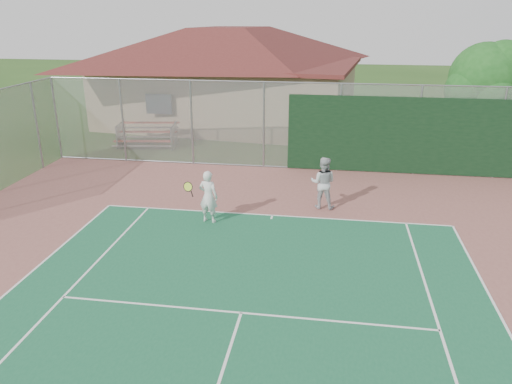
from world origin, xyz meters
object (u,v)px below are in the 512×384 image
tree (487,80)px  player_grey_back (323,183)px  bleachers (147,134)px  clubhouse (230,66)px  player_white_front (208,197)px

tree → player_grey_back: 10.42m
tree → bleachers: bearing=-177.0°
clubhouse → bleachers: bearing=-109.6°
clubhouse → tree: clubhouse is taller
player_white_front → player_grey_back: size_ratio=0.96×
bleachers → player_grey_back: 10.94m
player_white_front → player_grey_back: 3.82m
bleachers → player_grey_back: (8.54, -6.83, 0.31)m
player_grey_back → tree: bearing=-124.7°
clubhouse → player_grey_back: (5.64, -12.68, -2.32)m
clubhouse → player_white_front: size_ratio=9.47×
player_grey_back → player_white_front: bearing=33.4°
tree → player_white_front: 13.96m
player_white_front → bleachers: bearing=-47.9°
tree → clubhouse: bearing=157.7°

